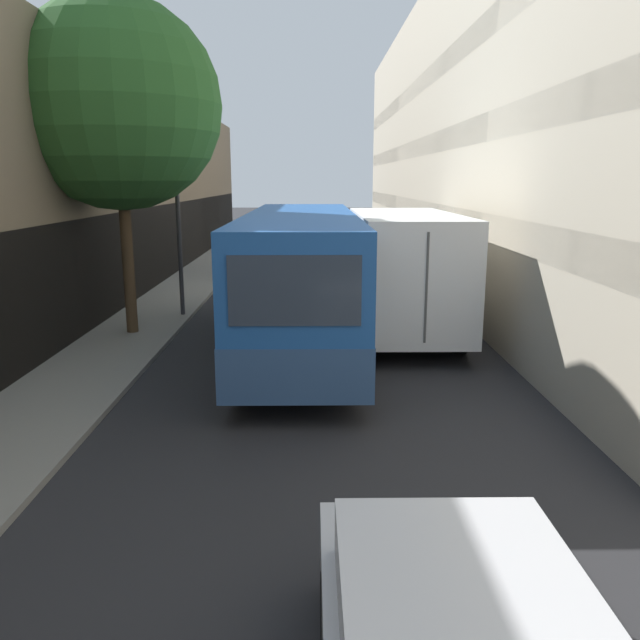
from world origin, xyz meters
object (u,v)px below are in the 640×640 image
object	(u,v)px
box_truck	(400,267)
street_tree_left	(117,105)
street_lamp	(174,131)
panel_van	(272,248)
bus	(301,276)

from	to	relation	value
box_truck	street_tree_left	size ratio (longest dim) A/B	1.07
street_lamp	street_tree_left	world-z (taller)	street_tree_left
panel_van	street_lamp	world-z (taller)	street_lamp
panel_van	street_lamp	xyz separation A→B (m)	(-1.99, -8.63, 4.05)
street_lamp	bus	bearing A→B (deg)	-40.30
bus	street_lamp	xyz separation A→B (m)	(-3.43, 2.91, 3.47)
box_truck	street_lamp	size ratio (longest dim) A/B	1.16
bus	street_lamp	bearing A→B (deg)	139.70
bus	street_lamp	world-z (taller)	street_lamp
box_truck	street_lamp	distance (m)	7.02
street_lamp	box_truck	bearing A→B (deg)	-11.60
panel_van	street_lamp	distance (m)	9.74
panel_van	street_tree_left	bearing A→B (deg)	-104.85
bus	box_truck	world-z (taller)	bus
bus	street_tree_left	world-z (taller)	street_tree_left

